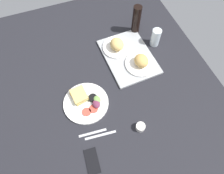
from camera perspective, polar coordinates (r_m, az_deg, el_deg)
ground_plane at (r=137.48cm, az=-1.46°, el=-0.81°), size 190.00×150.00×3.00cm
serving_tray at (r=150.43cm, az=4.66°, el=8.57°), size 46.39×34.92×1.60cm
bread_plate_near at (r=151.27cm, az=1.45°, el=11.63°), size 21.72×21.72×9.06cm
bread_plate_far at (r=143.57cm, az=8.19°, el=6.96°), size 21.96×21.96×8.88cm
plate_with_salad at (r=131.15cm, az=-7.31°, el=-4.04°), size 29.12×29.12×5.40cm
drinking_glass at (r=156.93cm, az=12.22°, el=13.52°), size 6.77×6.77×13.91cm
soda_bottle at (r=160.53cm, az=6.88°, el=18.31°), size 6.40×6.40×23.40cm
espresso_cup at (r=124.74cm, az=8.03°, el=-11.13°), size 5.60×5.60×4.00cm
fork at (r=124.89cm, az=-5.49°, el=-12.77°), size 2.93×17.06×0.50cm
knife at (r=124.15cm, az=-3.26°, el=-13.43°), size 3.26×19.05×0.50cm
cell_phone at (r=121.23cm, az=-5.65°, el=-20.11°), size 14.90×8.26×0.80cm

